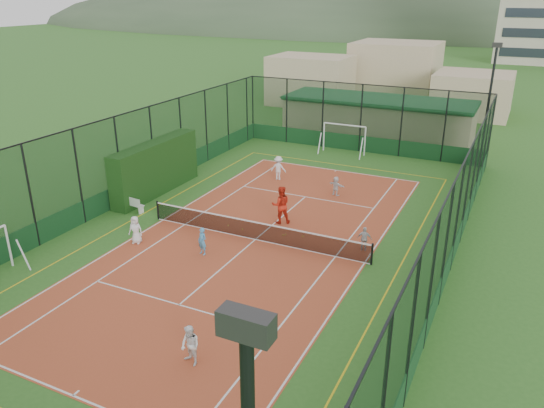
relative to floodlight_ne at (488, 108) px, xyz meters
The scene contains 18 objects.
ground 19.15m from the floodlight_ne, 117.39° to the right, with size 300.00×300.00×0.00m, color #306522.
court_slab 19.14m from the floodlight_ne, 117.39° to the right, with size 11.17×23.97×0.01m, color #A74325.
tennis_net 19.04m from the floodlight_ne, 117.39° to the right, with size 11.67×0.12×1.06m, color black, non-canonical shape.
perimeter_fence 18.77m from the floodlight_ne, 117.39° to the right, with size 18.12×34.12×5.00m, color black, non-canonical shape.
floodlight_ne is the anchor object (origin of this frame).
clubhouse 10.47m from the floodlight_ne, 147.88° to the left, with size 15.20×7.20×3.15m, color tan, non-canonical shape.
distant_hills 133.74m from the floodlight_ne, 93.69° to the left, with size 200.00×60.00×24.00m, color #384C33, non-canonical shape.
hedge_left 21.68m from the floodlight_ne, 141.74° to the right, with size 1.06×7.08×3.10m, color black.
white_bench 23.40m from the floodlight_ne, 135.20° to the right, with size 1.60×0.44×0.90m, color white, non-canonical shape.
futsal_goal_far 10.00m from the floodlight_ne, behind, with size 3.30×0.96×2.13m, color white, non-canonical shape.
child_near_left 23.91m from the floodlight_ne, 125.03° to the right, with size 0.67×0.44×1.37m, color white.
child_near_mid 21.77m from the floodlight_ne, 117.97° to the right, with size 0.47×0.31×1.29m, color #4A9CD2.
child_near_right 26.67m from the floodlight_ne, 103.62° to the right, with size 0.69×0.53×1.41m, color white.
child_far_left 14.32m from the floodlight_ne, 144.47° to the right, with size 1.00×0.57×1.54m, color white.
child_far_right 16.19m from the floodlight_ne, 102.86° to the right, with size 0.69×0.29×1.17m, color silver.
child_far_back 12.12m from the floodlight_ne, 127.72° to the right, with size 1.08×0.34×1.16m, color white.
coach 16.76m from the floodlight_ne, 120.44° to the right, with size 0.97×0.76×2.00m, color red.
tennis_balls 18.19m from the floodlight_ne, 118.30° to the right, with size 4.04×0.61×0.07m.
Camera 1 is at (10.82, -20.61, 11.29)m, focal length 35.00 mm.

